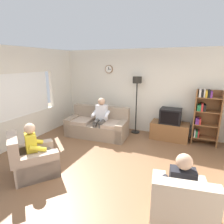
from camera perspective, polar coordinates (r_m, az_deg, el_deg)
ground_plane at (r=4.37m, az=-1.36°, el=-16.63°), size 12.00×12.00×0.00m
back_wall_assembly at (r=6.29m, az=9.11°, el=6.27°), size 6.20×0.17×2.70m
left_wall_assembly at (r=5.69m, az=-28.31°, el=3.59°), size 0.12×5.80×2.70m
couch at (r=5.99m, az=-4.45°, el=-4.27°), size 1.97×1.04×0.90m
tv_stand at (r=5.99m, az=17.11°, el=-5.49°), size 1.10×0.56×0.52m
tv at (r=5.82m, az=17.44°, el=-1.14°), size 0.60×0.49×0.44m
bookshelf at (r=5.86m, az=26.54°, el=-0.71°), size 0.68×0.36×1.58m
floor_lamp at (r=6.00m, az=7.60°, el=6.87°), size 0.28×0.28×1.85m
armchair_near_window at (r=4.36m, az=-22.89°, el=-13.63°), size 1.17×1.18×0.90m
armchair_near_bookshelf at (r=3.15m, az=19.84°, el=-25.60°), size 0.94×1.01×0.90m
person_on_couch at (r=5.70m, az=-3.53°, el=-1.19°), size 0.54×0.56×1.24m
person_in_left_armchair at (r=4.23m, az=-22.11°, el=-9.69°), size 0.62×0.64×1.12m
person_in_right_armchair at (r=3.03m, az=20.24°, el=-19.94°), size 0.56×0.58×1.12m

